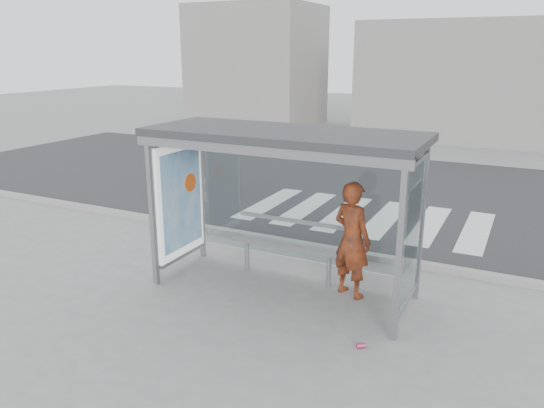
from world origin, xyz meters
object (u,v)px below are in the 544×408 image
Objects in this scene: bus_shelter at (263,169)px; person at (352,240)px; soda_can at (361,346)px; bench at (287,245)px.

bus_shelter reaches higher than person.
bus_shelter is 3.06m from soda_can.
bus_shelter is 2.15× the size of bench.
soda_can is (0.65, -1.47, -0.90)m from person.
person is 1.84m from soda_can.
person is at bearing 11.88° from bus_shelter.
bench is 2.49m from soda_can.
person is 0.95× the size of bench.
bench is at bearing 14.82° from person.
bus_shelter is 34.19× the size of soda_can.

